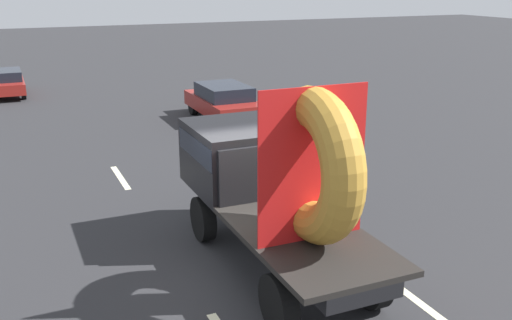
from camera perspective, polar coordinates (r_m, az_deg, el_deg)
The scene contains 7 objects.
ground_plane at distance 11.49m, azimuth -0.22°, elevation -9.82°, with size 120.00×120.00×0.00m, color #28282B.
flatbed_truck at distance 10.92m, azimuth 1.11°, elevation -1.34°, with size 2.02×5.75×3.68m.
distant_sedan at distance 22.45m, azimuth -3.19°, elevation 5.77°, with size 1.82×4.24×1.38m.
lane_dash_left_far at distance 16.47m, azimuth -13.11°, elevation -1.68°, with size 2.09×0.16×0.01m, color beige.
lane_dash_right_near at distance 10.68m, azimuth 14.86°, elevation -12.72°, with size 2.35×0.16×0.01m, color beige.
lane_dash_right_far at distance 16.93m, azimuth -1.65°, elevation -0.69°, with size 2.06×0.16×0.01m, color beige.
oncoming_car at distance 29.51m, azimuth -23.30°, elevation 7.01°, with size 1.58×3.69×1.20m.
Camera 1 is at (-4.08, -9.37, 5.26)m, focal length 40.94 mm.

